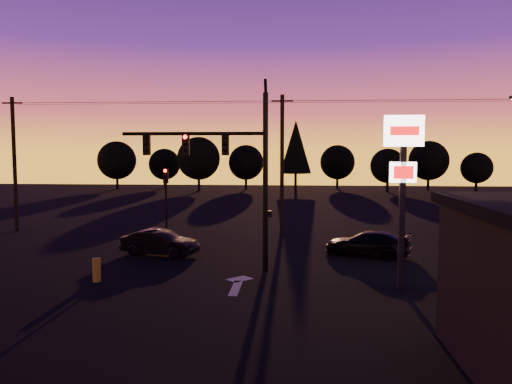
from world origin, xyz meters
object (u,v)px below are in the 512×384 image
(bollard, at_px, (97,270))
(car_mid, at_px, (160,243))
(pylon_sign, at_px, (403,164))
(car_right, at_px, (367,244))
(secondary_signal, at_px, (166,193))
(traffic_signal_mast, at_px, (230,162))

(bollard, bearing_deg, car_mid, 77.42)
(pylon_sign, bearing_deg, car_right, 93.87)
(secondary_signal, relative_size, car_mid, 1.08)
(pylon_sign, xyz_separation_m, car_right, (-0.41, 6.06, -4.27))
(secondary_signal, height_order, car_right, secondary_signal)
(bollard, height_order, car_mid, car_mid)
(pylon_sign, distance_m, bollard, 13.15)
(pylon_sign, relative_size, car_mid, 1.69)
(traffic_signal_mast, xyz_separation_m, bollard, (-5.29, -2.44, -4.44))
(bollard, bearing_deg, car_right, 26.64)
(traffic_signal_mast, bearing_deg, pylon_sign, -19.36)
(car_mid, distance_m, car_right, 10.79)
(car_right, bearing_deg, car_mid, -64.19)
(secondary_signal, bearing_deg, car_mid, -79.82)
(pylon_sign, bearing_deg, bollard, 179.75)
(secondary_signal, relative_size, bollard, 4.40)
(secondary_signal, height_order, car_mid, secondary_signal)
(bollard, bearing_deg, secondary_signal, 87.76)
(pylon_sign, height_order, bollard, pylon_sign)
(traffic_signal_mast, distance_m, car_mid, 6.61)
(car_mid, bearing_deg, bollard, -178.60)
(traffic_signal_mast, xyz_separation_m, secondary_signal, (-4.90, 7.49, -2.07))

